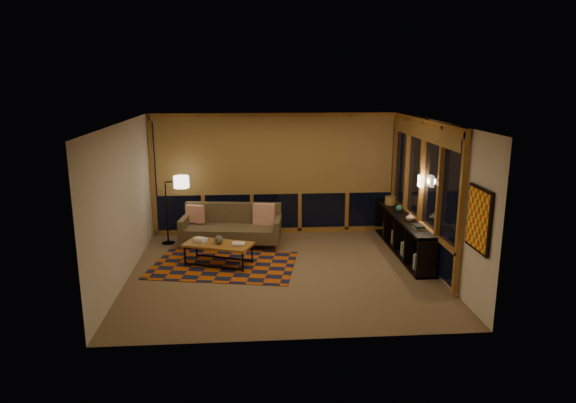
{
  "coord_description": "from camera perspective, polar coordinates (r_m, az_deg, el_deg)",
  "views": [
    {
      "loc": [
        -0.57,
        -8.76,
        3.44
      ],
      "look_at": [
        0.1,
        0.16,
        1.28
      ],
      "focal_mm": 32.0,
      "sensor_mm": 36.0,
      "label": 1
    }
  ],
  "objects": [
    {
      "name": "shelf_book_stack",
      "position": [
        9.68,
        14.32,
        -2.75
      ],
      "size": [
        0.25,
        0.29,
        0.07
      ],
      "primitive_type": null,
      "rotation": [
        0.0,
        0.0,
        0.32
      ],
      "color": "white",
      "rests_on": "bookshelf"
    },
    {
      "name": "book_stack_a",
      "position": [
        9.85,
        -9.73,
        -4.26
      ],
      "size": [
        0.27,
        0.25,
        0.06
      ],
      "primitive_type": null,
      "rotation": [
        0.0,
        0.0,
        -0.53
      ],
      "color": "white",
      "rests_on": "coffee_table"
    },
    {
      "name": "book_stack_b",
      "position": [
        9.57,
        -5.53,
        -4.71
      ],
      "size": [
        0.24,
        0.21,
        0.04
      ],
      "primitive_type": null,
      "rotation": [
        0.0,
        0.0,
        -0.15
      ],
      "color": "white",
      "rests_on": "coffee_table"
    },
    {
      "name": "vase",
      "position": [
        10.13,
        13.42,
        -1.68
      ],
      "size": [
        0.17,
        0.17,
        0.17
      ],
      "primitive_type": "imported",
      "rotation": [
        0.0,
        0.0,
        0.02
      ],
      "color": "tan",
      "rests_on": "bookshelf"
    },
    {
      "name": "ceramic_pot",
      "position": [
        9.67,
        -7.69,
        -4.21
      ],
      "size": [
        0.23,
        0.23,
        0.16
      ],
      "primitive_type": "sphere",
      "rotation": [
        0.0,
        0.0,
        -0.66
      ],
      "color": "#282828",
      "rests_on": "coffee_table"
    },
    {
      "name": "walls",
      "position": [
        9.02,
        -0.57,
        0.21
      ],
      "size": [
        5.51,
        5.01,
        2.7
      ],
      "color": "beige",
      "rests_on": "floor"
    },
    {
      "name": "window_wall_back",
      "position": [
        11.4,
        -1.38,
        3.03
      ],
      "size": [
        5.3,
        0.16,
        2.6
      ],
      "primitive_type": null,
      "color": "brown",
      "rests_on": "walls"
    },
    {
      "name": "window_wall_right",
      "position": [
        10.12,
        14.51,
        1.25
      ],
      "size": [
        0.16,
        3.7,
        2.6
      ],
      "primitive_type": null,
      "color": "brown",
      "rests_on": "walls"
    },
    {
      "name": "area_rug",
      "position": [
        9.81,
        -7.15,
        -7.01
      ],
      "size": [
        2.92,
        2.22,
        0.01
      ],
      "primitive_type": "cube",
      "rotation": [
        0.0,
        0.0,
        -0.19
      ],
      "color": "#B2490D",
      "rests_on": "floor"
    },
    {
      "name": "floor",
      "position": [
        9.43,
        -0.55,
        -7.8
      ],
      "size": [
        5.5,
        5.0,
        0.01
      ],
      "primitive_type": "cube",
      "color": "#876749",
      "rests_on": "ground"
    },
    {
      "name": "ceiling",
      "position": [
        8.81,
        -0.59,
        8.78
      ],
      "size": [
        5.5,
        5.0,
        0.01
      ],
      "primitive_type": "cube",
      "color": "silver",
      "rests_on": "walls"
    },
    {
      "name": "basket",
      "position": [
        11.38,
        11.3,
        0.11
      ],
      "size": [
        0.3,
        0.3,
        0.18
      ],
      "primitive_type": "cylinder",
      "rotation": [
        0.0,
        0.0,
        -0.34
      ],
      "color": "olive",
      "rests_on": "bookshelf"
    },
    {
      "name": "pillow_right",
      "position": [
        10.82,
        -2.68,
        -1.38
      ],
      "size": [
        0.48,
        0.26,
        0.46
      ],
      "primitive_type": null,
      "rotation": [
        0.0,
        0.0,
        -0.26
      ],
      "color": "#DE4A23",
      "rests_on": "sofa"
    },
    {
      "name": "bookshelf",
      "position": [
        10.62,
        12.66,
        -3.52
      ],
      "size": [
        0.4,
        3.0,
        0.75
      ],
      "primitive_type": null,
      "color": "black",
      "rests_on": "floor"
    },
    {
      "name": "coffee_table",
      "position": [
        9.78,
        -7.71,
        -5.81
      ],
      "size": [
        1.39,
        0.99,
        0.42
      ],
      "primitive_type": null,
      "rotation": [
        0.0,
        0.0,
        -0.37
      ],
      "color": "brown",
      "rests_on": "floor"
    },
    {
      "name": "wall_sconce",
      "position": [
        9.93,
        14.53,
        2.19
      ],
      "size": [
        0.12,
        0.18,
        0.22
      ],
      "primitive_type": null,
      "color": "#EDE4C5",
      "rests_on": "walls"
    },
    {
      "name": "pillow_left",
      "position": [
        11.04,
        -10.27,
        -1.5
      ],
      "size": [
        0.4,
        0.23,
        0.38
      ],
      "primitive_type": null,
      "rotation": [
        0.0,
        0.0,
        -0.29
      ],
      "color": "#DE4A23",
      "rests_on": "sofa"
    },
    {
      "name": "floor_lamp",
      "position": [
        11.07,
        -13.35,
        -0.93
      ],
      "size": [
        0.5,
        0.33,
        1.47
      ],
      "primitive_type": null,
      "rotation": [
        0.0,
        0.0,
        -0.03
      ],
      "color": "black",
      "rests_on": "floor"
    },
    {
      "name": "wall_art",
      "position": [
        7.9,
        20.39,
        -1.85
      ],
      "size": [
        0.06,
        0.74,
        0.94
      ],
      "primitive_type": null,
      "color": "red",
      "rests_on": "walls"
    },
    {
      "name": "sofa",
      "position": [
        10.79,
        -6.32,
        -2.75
      ],
      "size": [
        2.13,
        1.08,
        0.84
      ],
      "primitive_type": null,
      "rotation": [
        0.0,
        0.0,
        -0.13
      ],
      "color": "#4A3E27",
      "rests_on": "floor"
    },
    {
      "name": "teal_bowl",
      "position": [
        10.83,
        12.24,
        -0.71
      ],
      "size": [
        0.16,
        0.16,
        0.14
      ],
      "primitive_type": "sphere",
      "rotation": [
        0.0,
        0.0,
        -0.16
      ],
      "color": "#21625E",
      "rests_on": "bookshelf"
    }
  ]
}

